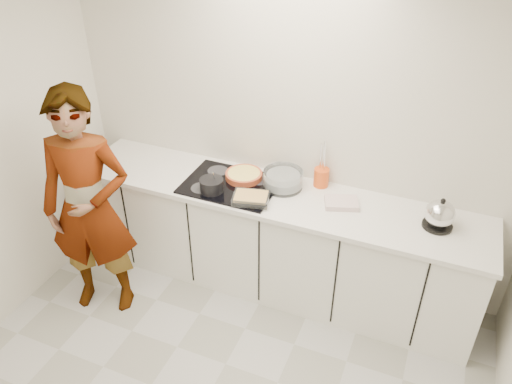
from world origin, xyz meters
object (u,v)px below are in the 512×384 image
at_px(tart_dish, 244,175).
at_px(kettle, 440,215).
at_px(utensil_crock, 321,177).
at_px(cook, 89,208).
at_px(saucepan, 212,185).
at_px(mixing_bowl, 283,180).
at_px(hob, 231,185).
at_px(baking_dish, 251,198).

height_order(tart_dish, kettle, kettle).
distance_m(kettle, utensil_crock, 0.92).
bearing_deg(cook, saucepan, 17.89).
bearing_deg(cook, mixing_bowl, 15.47).
bearing_deg(cook, kettle, -1.11).
xyz_separation_m(tart_dish, utensil_crock, (0.59, 0.15, 0.03)).
xyz_separation_m(utensil_crock, cook, (-1.47, -0.95, -0.07)).
bearing_deg(saucepan, hob, 57.53).
relative_size(saucepan, utensil_crock, 1.51).
height_order(hob, kettle, kettle).
distance_m(mixing_bowl, cook, 1.46).
relative_size(baking_dish, cook, 0.17).
xyz_separation_m(saucepan, mixing_bowl, (0.48, 0.28, 0.00)).
bearing_deg(kettle, hob, -177.75).
xyz_separation_m(baking_dish, kettle, (1.31, 0.22, 0.06)).
xyz_separation_m(hob, baking_dish, (0.24, -0.16, 0.04)).
bearing_deg(mixing_bowl, cook, -145.95).
distance_m(hob, cook, 1.07).
distance_m(saucepan, kettle, 1.65).
relative_size(saucepan, baking_dish, 0.73).
relative_size(tart_dish, kettle, 1.31).
bearing_deg(hob, mixing_bowl, 18.85).
bearing_deg(mixing_bowl, baking_dish, -116.63).
height_order(hob, baking_dish, baking_dish).
bearing_deg(saucepan, utensil_crock, 29.12).
bearing_deg(baking_dish, kettle, 9.56).
distance_m(hob, tart_dish, 0.14).
bearing_deg(baking_dish, utensil_crock, 46.17).
distance_m(hob, kettle, 1.55).
bearing_deg(utensil_crock, tart_dish, -165.78).
height_order(tart_dish, mixing_bowl, mixing_bowl).
height_order(kettle, utensil_crock, kettle).
distance_m(utensil_crock, cook, 1.75).
bearing_deg(kettle, mixing_bowl, 176.52).
height_order(hob, cook, cook).
height_order(tart_dish, utensil_crock, utensil_crock).
bearing_deg(tart_dish, hob, -116.72).
distance_m(tart_dish, baking_dish, 0.33).
bearing_deg(baking_dish, tart_dish, 122.83).
relative_size(saucepan, mixing_bowl, 0.58).
bearing_deg(cook, hob, 21.19).
distance_m(mixing_bowl, kettle, 1.16).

